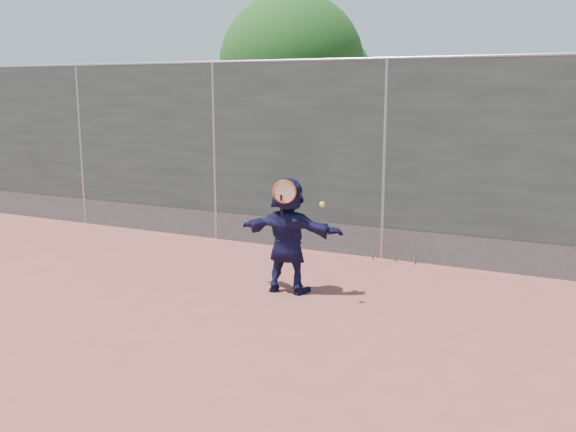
% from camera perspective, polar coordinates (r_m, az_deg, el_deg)
% --- Properties ---
extents(ground, '(80.00, 80.00, 0.00)m').
position_cam_1_polar(ground, '(6.92, -0.83, -10.47)').
color(ground, '#9E4C42').
rests_on(ground, ground).
extents(player, '(1.40, 0.53, 1.48)m').
position_cam_1_polar(player, '(8.12, 0.00, -1.71)').
color(player, '#151539').
rests_on(player, ground).
extents(fence, '(20.00, 0.06, 3.03)m').
position_cam_1_polar(fence, '(9.73, 8.59, 5.32)').
color(fence, '#38423D').
rests_on(fence, ground).
extents(swing_action, '(0.71, 0.19, 0.51)m').
position_cam_1_polar(swing_action, '(7.79, -0.00, 1.93)').
color(swing_action, '#DA5414').
rests_on(swing_action, ground).
extents(tree_left, '(3.15, 3.00, 4.53)m').
position_cam_1_polar(tree_left, '(13.58, 1.03, 12.80)').
color(tree_left, '#382314').
rests_on(tree_left, ground).
extents(weed_clump, '(0.68, 0.07, 0.30)m').
position_cam_1_polar(weed_clump, '(9.79, 9.78, -3.30)').
color(weed_clump, '#387226').
rests_on(weed_clump, ground).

